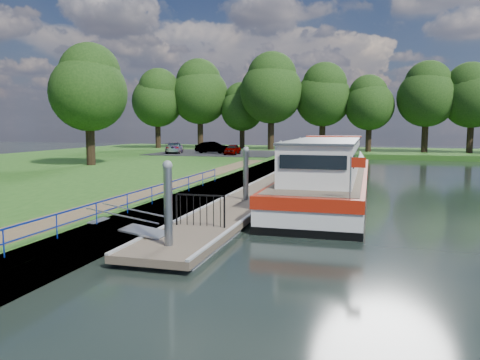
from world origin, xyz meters
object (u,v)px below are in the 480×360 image
(pontoon, at_px, (266,191))
(car_a, at_px, (232,149))
(car_b, at_px, (213,148))
(car_c, at_px, (175,148))
(barge, at_px, (330,177))

(pontoon, xyz_separation_m, car_a, (-8.52, 22.07, 1.21))
(car_a, relative_size, car_b, 0.84)
(car_b, bearing_deg, car_a, -117.21)
(car_a, height_order, car_c, car_c)
(barge, xyz_separation_m, car_b, (-14.93, 23.27, 0.39))
(car_b, distance_m, car_c, 4.37)
(pontoon, xyz_separation_m, car_c, (-15.62, 22.92, 1.27))
(barge, distance_m, car_a, 24.75)
(pontoon, distance_m, car_a, 23.69)
(pontoon, distance_m, barge, 3.74)
(barge, height_order, car_b, barge)
(car_b, relative_size, car_c, 0.92)
(car_b, height_order, car_c, car_b)
(car_b, bearing_deg, barge, -143.38)
(barge, relative_size, car_c, 4.98)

